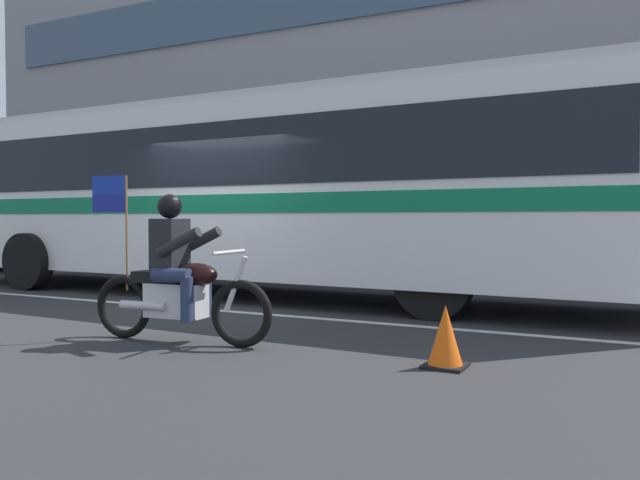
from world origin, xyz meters
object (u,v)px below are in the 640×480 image
transit_bus (249,184)px  fire_hydrant (249,253)px  motorcycle_with_rider (178,279)px  traffic_cone (445,338)px

transit_bus → fire_hydrant: size_ratio=17.57×
transit_bus → motorcycle_with_rider: bearing=-66.8°
motorcycle_with_rider → fire_hydrant: bearing=117.8°
transit_bus → traffic_cone: size_ratio=23.96×
fire_hydrant → traffic_cone: fire_hydrant is taller
fire_hydrant → traffic_cone: size_ratio=1.36×
transit_bus → motorcycle_with_rider: transit_bus is taller
motorcycle_with_rider → traffic_cone: 2.87m
traffic_cone → transit_bus: bearing=140.2°
fire_hydrant → traffic_cone: bearing=-46.1°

